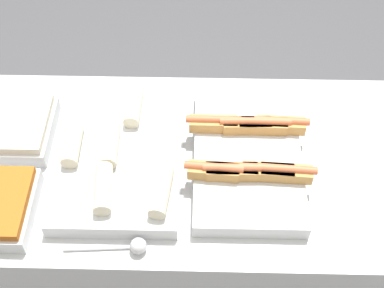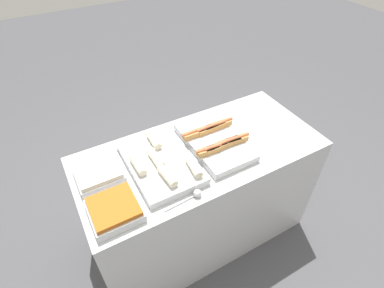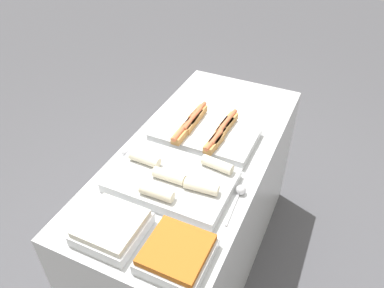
{
  "view_description": "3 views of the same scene",
  "coord_description": "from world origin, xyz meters",
  "px_view_note": "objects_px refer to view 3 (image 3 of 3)",
  "views": [
    {
      "loc": [
        -0.04,
        -0.95,
        2.14
      ],
      "look_at": [
        -0.06,
        0.0,
        0.97
      ],
      "focal_mm": 50.0,
      "sensor_mm": 36.0,
      "label": 1
    },
    {
      "loc": [
        -0.7,
        -1.14,
        2.14
      ],
      "look_at": [
        -0.06,
        0.0,
        0.97
      ],
      "focal_mm": 28.0,
      "sensor_mm": 36.0,
      "label": 2
    },
    {
      "loc": [
        -1.31,
        -0.58,
        2.06
      ],
      "look_at": [
        -0.06,
        0.0,
        0.97
      ],
      "focal_mm": 35.0,
      "sensor_mm": 36.0,
      "label": 3
    }
  ],
  "objects_px": {
    "tray_wraps": "(173,180)",
    "serving_spoon_near": "(240,193)",
    "serving_spoon_far": "(124,155)",
    "tray_side_front": "(177,254)",
    "tray_hotdogs": "(205,133)",
    "tray_side_back": "(112,228)"
  },
  "relations": [
    {
      "from": "tray_wraps",
      "to": "tray_side_front",
      "type": "height_order",
      "value": "tray_wraps"
    },
    {
      "from": "tray_hotdogs",
      "to": "tray_wraps",
      "type": "bearing_deg",
      "value": -179.31
    },
    {
      "from": "serving_spoon_near",
      "to": "serving_spoon_far",
      "type": "height_order",
      "value": "same"
    },
    {
      "from": "tray_wraps",
      "to": "serving_spoon_near",
      "type": "height_order",
      "value": "tray_wraps"
    },
    {
      "from": "tray_side_front",
      "to": "serving_spoon_far",
      "type": "distance_m",
      "value": 0.63
    },
    {
      "from": "tray_side_front",
      "to": "serving_spoon_near",
      "type": "height_order",
      "value": "tray_side_front"
    },
    {
      "from": "tray_side_back",
      "to": "serving_spoon_far",
      "type": "relative_size",
      "value": 1.04
    },
    {
      "from": "tray_hotdogs",
      "to": "tray_wraps",
      "type": "relative_size",
      "value": 0.97
    },
    {
      "from": "serving_spoon_near",
      "to": "tray_wraps",
      "type": "bearing_deg",
      "value": 101.47
    },
    {
      "from": "tray_wraps",
      "to": "serving_spoon_far",
      "type": "height_order",
      "value": "tray_wraps"
    },
    {
      "from": "tray_hotdogs",
      "to": "tray_side_back",
      "type": "xyz_separation_m",
      "value": [
        -0.7,
        0.08,
        -0.0
      ]
    },
    {
      "from": "tray_hotdogs",
      "to": "serving_spoon_near",
      "type": "relative_size",
      "value": 2.33
    },
    {
      "from": "tray_side_front",
      "to": "serving_spoon_near",
      "type": "relative_size",
      "value": 1.11
    },
    {
      "from": "tray_wraps",
      "to": "tray_side_back",
      "type": "distance_m",
      "value": 0.35
    },
    {
      "from": "serving_spoon_near",
      "to": "serving_spoon_far",
      "type": "relative_size",
      "value": 0.94
    },
    {
      "from": "tray_hotdogs",
      "to": "tray_side_front",
      "type": "height_order",
      "value": "tray_hotdogs"
    },
    {
      "from": "tray_wraps",
      "to": "serving_spoon_far",
      "type": "xyz_separation_m",
      "value": [
        0.06,
        0.3,
        -0.01
      ]
    },
    {
      "from": "tray_hotdogs",
      "to": "tray_side_front",
      "type": "bearing_deg",
      "value": -164.74
    },
    {
      "from": "tray_side_front",
      "to": "serving_spoon_far",
      "type": "relative_size",
      "value": 1.04
    },
    {
      "from": "tray_side_front",
      "to": "serving_spoon_far",
      "type": "xyz_separation_m",
      "value": [
        0.4,
        0.49,
        -0.02
      ]
    },
    {
      "from": "tray_hotdogs",
      "to": "serving_spoon_far",
      "type": "distance_m",
      "value": 0.42
    },
    {
      "from": "serving_spoon_far",
      "to": "tray_hotdogs",
      "type": "bearing_deg",
      "value": -43.77
    }
  ]
}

